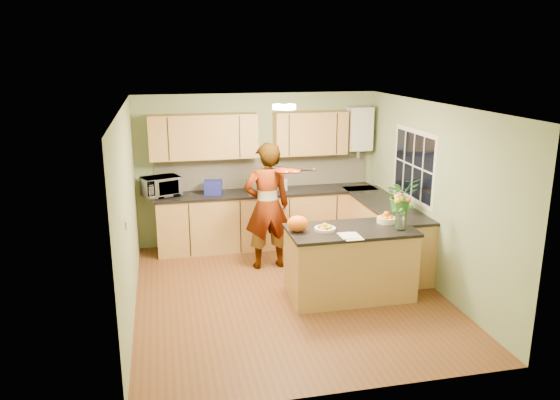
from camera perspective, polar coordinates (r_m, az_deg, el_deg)
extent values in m
plane|color=brown|center=(7.43, 0.92, -9.78)|extent=(4.50, 4.50, 0.00)
cube|color=white|center=(6.76, 1.01, 9.80)|extent=(4.00, 4.50, 0.02)
cube|color=gray|center=(9.13, -2.31, 3.26)|extent=(4.00, 0.02, 2.50)
cube|color=gray|center=(4.95, 7.05, -7.31)|extent=(4.00, 0.02, 2.50)
cube|color=gray|center=(6.83, -15.60, -1.41)|extent=(0.02, 4.50, 2.50)
cube|color=gray|center=(7.69, 15.62, 0.43)|extent=(0.02, 4.50, 2.50)
cube|color=tan|center=(9.07, -1.30, -2.05)|extent=(3.60, 0.60, 0.90)
cube|color=black|center=(8.93, -1.30, 0.81)|extent=(3.64, 0.62, 0.04)
cube|color=tan|center=(8.52, 10.81, -3.46)|extent=(0.60, 2.20, 0.90)
cube|color=black|center=(8.38, 10.90, -0.42)|extent=(0.62, 2.24, 0.04)
cube|color=beige|center=(9.15, -1.67, 2.96)|extent=(3.60, 0.02, 0.52)
cube|color=tan|center=(8.75, -8.00, 6.59)|extent=(1.70, 0.34, 0.70)
cube|color=tan|center=(9.05, 3.19, 7.00)|extent=(1.20, 0.34, 0.70)
cube|color=silver|center=(9.32, 8.26, 7.41)|extent=(0.40, 0.30, 0.72)
cylinder|color=silver|center=(9.38, 8.17, 4.99)|extent=(0.06, 0.06, 0.20)
cube|color=silver|center=(8.14, 13.78, 3.52)|extent=(0.01, 1.30, 1.05)
cube|color=black|center=(8.14, 13.75, 3.52)|extent=(0.01, 1.18, 0.92)
cube|color=silver|center=(6.24, -15.75, -2.50)|extent=(0.02, 0.09, 0.09)
cylinder|color=#FFEABF|center=(7.06, 0.43, 9.70)|extent=(0.30, 0.30, 0.06)
cylinder|color=silver|center=(7.05, 0.43, 9.94)|extent=(0.10, 0.10, 0.02)
cube|color=tan|center=(7.26, 7.28, -6.66)|extent=(1.59, 0.80, 0.90)
cube|color=black|center=(7.10, 7.41, -3.15)|extent=(1.63, 0.84, 0.04)
cylinder|color=beige|center=(6.98, 4.71, -3.05)|extent=(0.27, 0.27, 0.04)
cylinder|color=beige|center=(7.41, 11.04, -2.06)|extent=(0.25, 0.25, 0.07)
cylinder|color=silver|center=(7.12, 12.49, -2.19)|extent=(0.11, 0.11, 0.23)
ellipsoid|color=orange|center=(6.91, 1.85, -2.48)|extent=(0.33, 0.31, 0.20)
cube|color=white|center=(6.79, 7.47, -3.78)|extent=(0.23, 0.31, 0.01)
imported|color=#D7AA84|center=(8.02, -1.35, -0.64)|extent=(0.71, 0.49, 1.90)
imported|color=silver|center=(8.78, -12.33, 1.39)|extent=(0.66, 0.56, 0.31)
cube|color=navy|center=(8.76, -7.00, 1.32)|extent=(0.31, 0.25, 0.22)
cylinder|color=silver|center=(8.82, -3.00, 1.54)|extent=(0.17, 0.17, 0.24)
sphere|color=black|center=(8.79, -3.02, 2.56)|extent=(0.09, 0.09, 0.09)
cylinder|color=beige|center=(8.95, -0.51, 1.49)|extent=(0.13, 0.13, 0.15)
cylinder|color=silver|center=(8.94, 0.41, 1.58)|extent=(0.15, 0.15, 0.19)
imported|color=#2D6D24|center=(7.85, 12.57, 0.50)|extent=(0.50, 0.45, 0.51)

